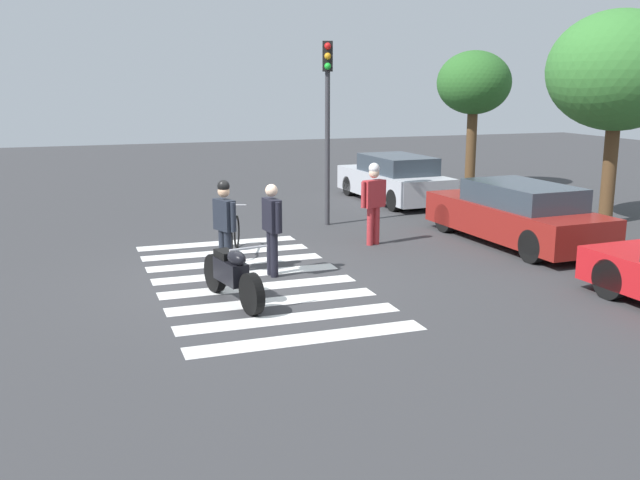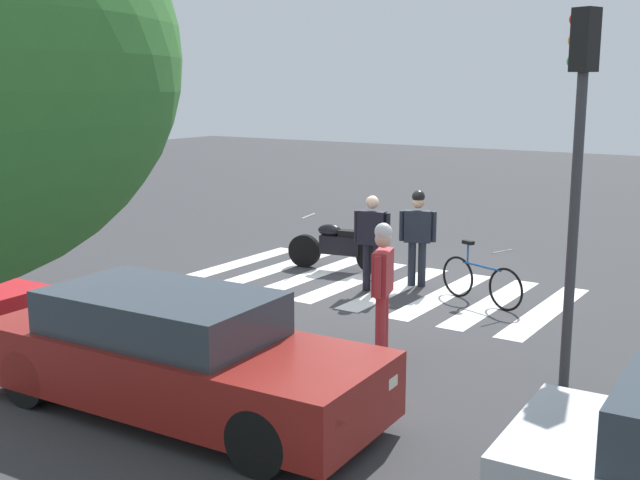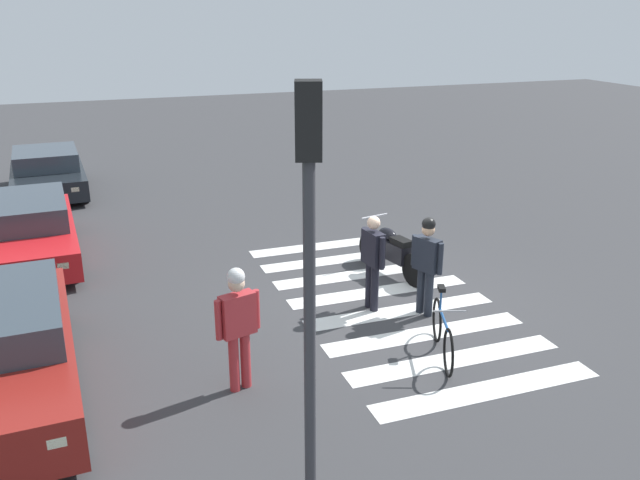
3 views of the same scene
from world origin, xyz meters
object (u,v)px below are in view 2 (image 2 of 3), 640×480
object	(u,v)px
leaning_bicycle	(481,281)
pedestrian_bystander	(383,279)
officer_by_motorcycle	(418,231)
officer_on_foot	(372,237)
car_maroon_wagon	(175,355)
police_motorcycle	(339,247)
traffic_light_pole	(578,140)

from	to	relation	value
leaning_bicycle	pedestrian_bystander	bearing A→B (deg)	87.00
officer_by_motorcycle	pedestrian_bystander	size ratio (longest dim) A/B	0.97
leaning_bicycle	officer_on_foot	distance (m)	2.01
pedestrian_bystander	car_maroon_wagon	distance (m)	3.14
police_motorcycle	car_maroon_wagon	xyz separation A→B (m)	(-2.13, 6.77, 0.19)
officer_on_foot	police_motorcycle	bearing A→B (deg)	-38.02
pedestrian_bystander	car_maroon_wagon	bearing A→B (deg)	72.20
police_motorcycle	pedestrian_bystander	bearing A→B (deg)	128.98
leaning_bicycle	car_maroon_wagon	xyz separation A→B (m)	(1.11, 6.03, 0.27)
police_motorcycle	car_maroon_wagon	size ratio (longest dim) A/B	0.43
police_motorcycle	officer_by_motorcycle	world-z (taller)	officer_by_motorcycle
police_motorcycle	officer_by_motorcycle	bearing A→B (deg)	171.29
police_motorcycle	officer_on_foot	world-z (taller)	officer_on_foot
leaning_bicycle	police_motorcycle	bearing A→B (deg)	-12.88
officer_by_motorcycle	car_maroon_wagon	size ratio (longest dim) A/B	0.37
leaning_bicycle	pedestrian_bystander	xyz separation A→B (m)	(0.16, 3.06, 0.65)
leaning_bicycle	pedestrian_bystander	world-z (taller)	pedestrian_bystander
leaning_bicycle	traffic_light_pole	distance (m)	4.45
officer_on_foot	traffic_light_pole	size ratio (longest dim) A/B	0.38
traffic_light_pole	leaning_bicycle	bearing A→B (deg)	-52.05
officer_on_foot	officer_by_motorcycle	bearing A→B (deg)	-123.34
officer_by_motorcycle	car_maroon_wagon	world-z (taller)	officer_by_motorcycle
leaning_bicycle	officer_on_foot	size ratio (longest dim) A/B	0.98
police_motorcycle	pedestrian_bystander	distance (m)	4.93
officer_on_foot	car_maroon_wagon	world-z (taller)	officer_on_foot
officer_on_foot	car_maroon_wagon	size ratio (longest dim) A/B	0.36
officer_by_motorcycle	traffic_light_pole	world-z (taller)	traffic_light_pole
officer_by_motorcycle	car_maroon_wagon	xyz separation A→B (m)	(-0.29, 6.49, -0.34)
car_maroon_wagon	leaning_bicycle	bearing A→B (deg)	-100.46
leaning_bicycle	officer_by_motorcycle	size ratio (longest dim) A/B	0.95
officer_by_motorcycle	pedestrian_bystander	world-z (taller)	pedestrian_bystander
officer_on_foot	car_maroon_wagon	bearing A→B (deg)	97.87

